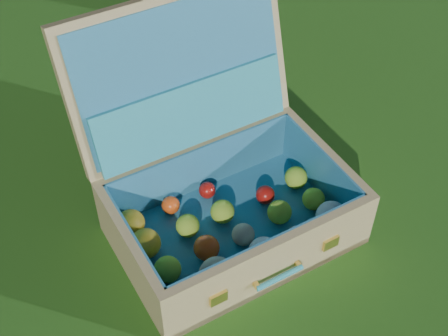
% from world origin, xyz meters
% --- Properties ---
extents(ground, '(60.00, 60.00, 0.00)m').
position_xyz_m(ground, '(0.00, 0.00, 0.00)').
color(ground, '#215114').
rests_on(ground, ground).
extents(suitcase, '(0.63, 0.60, 0.51)m').
position_xyz_m(suitcase, '(0.12, 0.05, 0.15)').
color(suitcase, tan).
rests_on(suitcase, ground).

